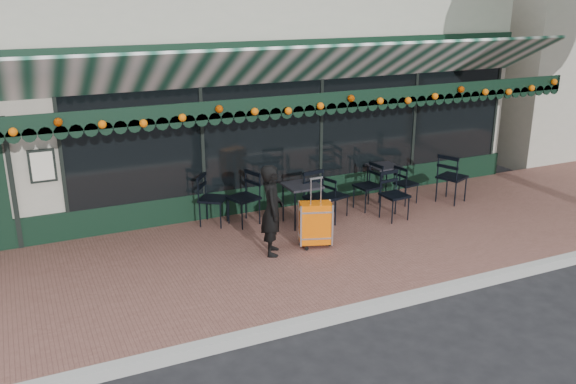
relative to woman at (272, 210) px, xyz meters
name	(u,v)px	position (x,y,z in m)	size (l,w,h in m)	color
ground	(363,311)	(0.50, -2.00, -0.89)	(80.00, 80.00, 0.00)	black
sidewalk	(300,252)	(0.50, 0.00, -0.82)	(18.00, 4.00, 0.15)	brown
curb	(366,309)	(0.50, -2.08, -0.82)	(18.00, 0.16, 0.15)	#9E9E99
restaurant_building	(193,76)	(0.50, 5.83, 1.38)	(12.00, 9.60, 4.50)	#ABA494
woman	(272,210)	(0.00, 0.00, 0.00)	(0.54, 0.35, 1.48)	black
suitcase	(315,224)	(0.76, -0.03, -0.35)	(0.58, 0.44, 1.18)	#DE5B07
cafe_table_a	(384,169)	(3.16, 1.60, -0.12)	(0.56, 0.56, 0.69)	black
cafe_table_b	(302,188)	(1.01, 0.98, -0.06)	(0.61, 0.61, 0.75)	black
chair_a_left	(368,187)	(2.52, 1.18, -0.29)	(0.45, 0.45, 0.90)	black
chair_a_right	(406,184)	(3.40, 1.16, -0.35)	(0.39, 0.39, 0.78)	black
chair_a_front	(395,196)	(2.67, 0.49, -0.29)	(0.45, 0.45, 0.90)	black
chair_a_extra	(452,177)	(4.27, 0.84, -0.24)	(0.51, 0.51, 1.01)	black
chair_b_left	(244,198)	(0.06, 1.42, -0.25)	(0.49, 0.49, 0.98)	black
chair_b_right	(335,196)	(1.76, 1.09, -0.35)	(0.39, 0.39, 0.78)	black
chair_b_front	(320,199)	(1.29, 0.83, -0.25)	(0.49, 0.49, 0.98)	black
chair_solo	(213,199)	(-0.45, 1.65, -0.27)	(0.47, 0.47, 0.94)	black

